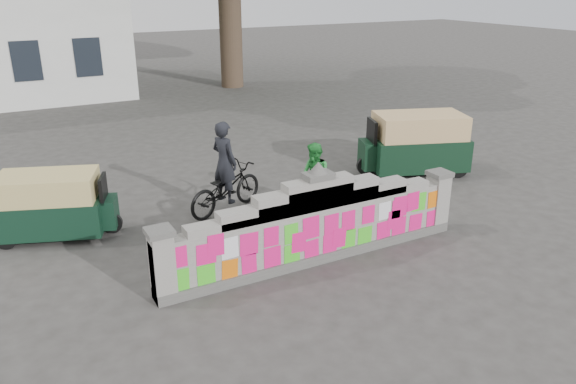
# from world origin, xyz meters

# --- Properties ---
(ground) EXTENTS (100.00, 100.00, 0.00)m
(ground) POSITION_xyz_m (0.00, 0.00, 0.00)
(ground) COLOR #383533
(ground) RESTS_ON ground
(parapet_wall) EXTENTS (6.48, 0.44, 2.01)m
(parapet_wall) POSITION_xyz_m (-0.00, -0.01, 0.75)
(parapet_wall) COLOR #4C4C49
(parapet_wall) RESTS_ON ground
(cyclist_bike) EXTENTS (2.27, 1.47, 1.13)m
(cyclist_bike) POSITION_xyz_m (-0.58, 3.14, 0.56)
(cyclist_bike) COLOR black
(cyclist_bike) RESTS_ON ground
(cyclist_rider) EXTENTS (0.68, 0.81, 1.91)m
(cyclist_rider) POSITION_xyz_m (-0.58, 3.14, 0.95)
(cyclist_rider) COLOR black
(cyclist_rider) RESTS_ON ground
(pedestrian) EXTENTS (0.62, 0.80, 1.62)m
(pedestrian) POSITION_xyz_m (1.27, 2.19, 0.81)
(pedestrian) COLOR green
(pedestrian) RESTS_ON ground
(rickshaw_left) EXTENTS (2.57, 1.83, 1.38)m
(rickshaw_left) POSITION_xyz_m (-4.27, 3.59, 0.72)
(rickshaw_left) COLOR black
(rickshaw_left) RESTS_ON ground
(rickshaw_right) EXTENTS (3.11, 2.21, 1.67)m
(rickshaw_right) POSITION_xyz_m (5.14, 3.19, 0.87)
(rickshaw_right) COLOR black
(rickshaw_right) RESTS_ON ground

